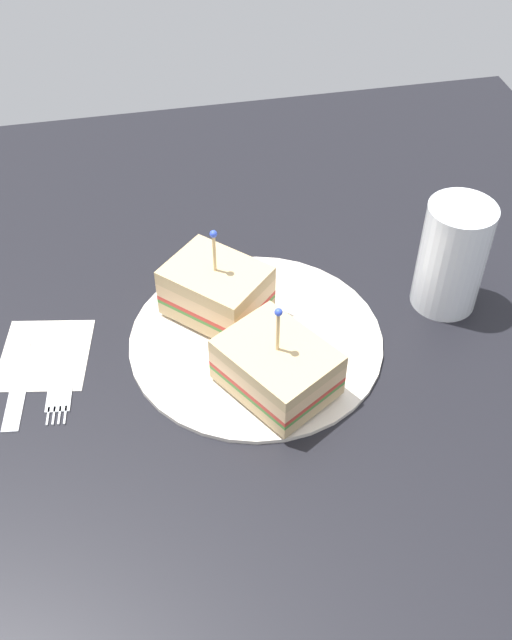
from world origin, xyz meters
TOP-DOWN VIEW (x-y plane):
  - ground_plane at (0.00, 0.00)cm, footprint 92.42×92.42cm
  - plate at (0.00, 0.00)cm, footprint 24.37×24.37cm
  - sandwich_half_front at (3.07, -4.16)cm, footprint 11.43×11.44cm
  - sandwich_half_back at (-0.55, 6.46)cm, footprint 11.40×12.10cm
  - drink_glass at (-19.79, -1.90)cm, footprint 6.54×6.54cm
  - napkin at (19.98, -2.24)cm, footprint 9.73×10.46cm
  - fork at (18.57, 1.81)cm, footprint 2.67×12.20cm
  - knife at (22.30, 0.97)cm, footprint 2.70×12.50cm

SIDE VIEW (x-z plane):
  - ground_plane at x=0.00cm, z-range -2.00..0.00cm
  - napkin at x=19.98cm, z-range 0.00..0.15cm
  - fork at x=18.57cm, z-range 0.00..0.35cm
  - knife at x=22.30cm, z-range 0.00..0.35cm
  - plate at x=0.00cm, z-range 0.00..0.89cm
  - sandwich_half_back at x=-0.55cm, z-range -1.46..7.94cm
  - sandwich_half_front at x=3.07cm, z-range -1.41..8.44cm
  - drink_glass at x=-19.79cm, z-range -0.38..11.17cm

